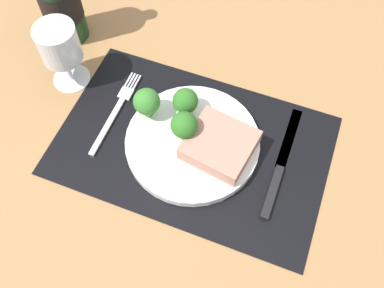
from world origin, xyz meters
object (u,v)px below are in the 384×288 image
Objects in this scene: plate at (192,142)px; wine_glass at (60,47)px; fork at (116,111)px; knife at (279,170)px; steak at (219,146)px.

plate is 1.77× the size of wine_glass.
fork is 0.83× the size of knife.
wine_glass is at bearing 173.72° from knife.
plate is 5.50cm from steak.
plate is at bearing 176.03° from steak.
wine_glass is (-43.27, 5.05, 8.44)cm from knife.
knife is at bearing 4.64° from steak.
fork is at bearing 174.87° from plate.
wine_glass reaches higher than plate.
plate is 1.03× the size of knife.
steak is 0.48× the size of knife.
steak is 0.57× the size of fork.
wine_glass is (-11.65, 4.16, 8.50)cm from fork.
fork is 31.63cm from knife.
plate is at bearing -2.43° from fork.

